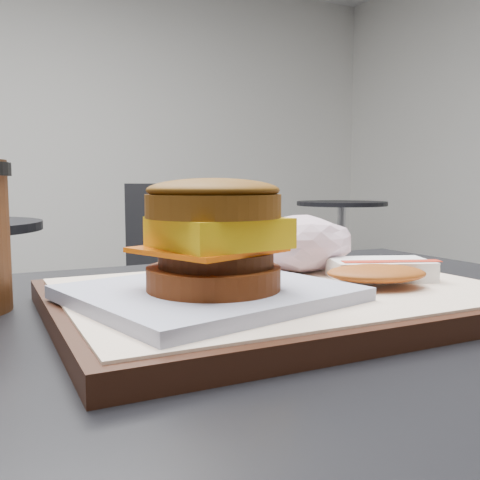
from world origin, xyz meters
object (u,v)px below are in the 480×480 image
at_px(serving_tray, 281,298).
at_px(neighbor_chair, 147,278).
at_px(hash_brown, 378,271).
at_px(breakfast_sandwich, 213,249).
at_px(crumpled_wrapper, 294,243).

height_order(serving_tray, neighbor_chair, neighbor_chair).
bearing_deg(serving_tray, hash_brown, -13.94).
relative_size(breakfast_sandwich, neighbor_chair, 0.26).
relative_size(hash_brown, neighbor_chair, 0.15).
distance_m(serving_tray, crumpled_wrapper, 0.10).
xyz_separation_m(serving_tray, neighbor_chair, (0.36, 1.64, -0.27)).
bearing_deg(serving_tray, neighbor_chair, 77.59).
bearing_deg(breakfast_sandwich, hash_brown, 1.84).
bearing_deg(neighbor_chair, serving_tray, -102.41).
xyz_separation_m(breakfast_sandwich, crumpled_wrapper, (0.13, 0.10, -0.01)).
bearing_deg(hash_brown, breakfast_sandwich, -178.16).
relative_size(serving_tray, breakfast_sandwich, 1.69).
height_order(hash_brown, crumpled_wrapper, crumpled_wrapper).
relative_size(serving_tray, hash_brown, 2.87).
xyz_separation_m(crumpled_wrapper, neighbor_chair, (0.30, 1.57, -0.31)).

